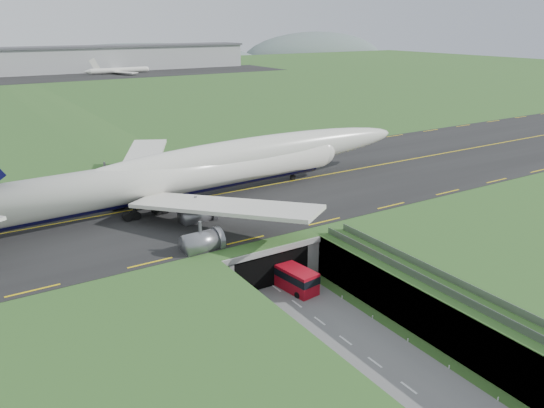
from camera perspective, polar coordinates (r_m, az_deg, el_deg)
ground at (r=69.75m, az=3.64°, el=-11.50°), size 900.00×900.00×0.00m
airfield_deck at (r=68.28m, az=3.69°, el=-9.33°), size 800.00×800.00×6.00m
trench_road at (r=64.70m, az=7.62°, el=-14.21°), size 12.00×75.00×0.20m
taxiway at (r=93.61m, az=-8.10°, el=0.58°), size 800.00×44.00×0.18m
tunnel_portal at (r=80.88m, az=-3.23°, el=-4.36°), size 17.00×22.30×6.00m
guideway at (r=62.69m, az=22.78°, el=-11.26°), size 3.00×53.00×7.05m
jumbo_jet at (r=91.86m, az=-7.71°, el=3.64°), size 92.19×59.67×19.76m
shuttle_tram at (r=74.29m, az=2.19°, el=-7.88°), size 4.08×8.37×3.26m
cargo_terminal at (r=350.38m, az=-27.03°, el=13.49°), size 320.00×67.00×15.60m
distant_hills at (r=490.43m, az=-20.78°, el=13.19°), size 700.00×91.00×60.00m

